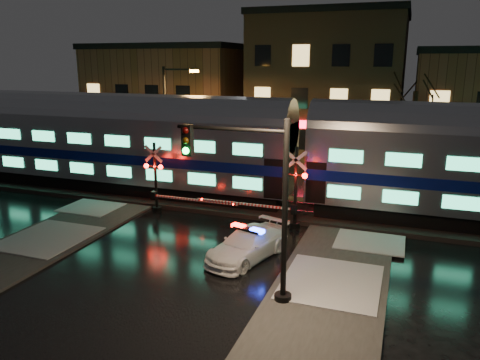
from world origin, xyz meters
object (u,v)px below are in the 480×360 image
traffic_light (256,207)px  streetlight (169,116)px  police_car (248,244)px  crossing_signal_left (161,185)px  crossing_signal_right (288,195)px

traffic_light → streetlight: bearing=130.6°
police_car → streetlight: (-9.30, 10.77, 3.79)m
crossing_signal_left → traffic_light: bearing=-43.2°
crossing_signal_right → crossing_signal_left: 6.96m
crossing_signal_right → streetlight: (-9.95, 6.69, 2.73)m
police_car → crossing_signal_left: bearing=164.2°
crossing_signal_left → crossing_signal_right: bearing=0.0°
crossing_signal_right → police_car: bearing=-99.1°
crossing_signal_left → streetlight: bearing=114.1°
crossing_signal_left → streetlight: 7.87m
police_car → crossing_signal_right: bearing=97.9°
crossing_signal_left → traffic_light: size_ratio=0.86×
crossing_signal_left → police_car: bearing=-32.9°
crossing_signal_left → traffic_light: (7.64, -7.19, 1.77)m
streetlight → crossing_signal_right: bearing=-33.9°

